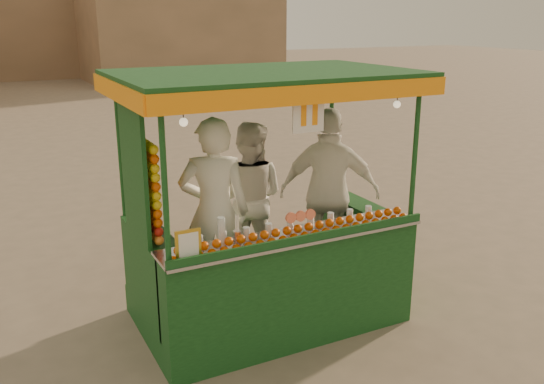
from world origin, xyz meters
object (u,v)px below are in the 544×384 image
vendor_right (330,193)px  vendor_left (214,213)px  vendor_middle (249,198)px  juice_cart (264,248)px

vendor_right → vendor_left: bearing=36.9°
vendor_left → vendor_middle: size_ratio=1.11×
vendor_middle → vendor_right: 0.89m
vendor_right → juice_cart: bearing=47.2°
vendor_middle → vendor_right: bearing=-175.8°
vendor_left → vendor_right: 1.39m
vendor_left → vendor_middle: (0.63, 0.56, -0.09)m
vendor_middle → vendor_right: size_ratio=0.92×
juice_cart → vendor_right: size_ratio=1.53×
vendor_middle → juice_cart: bearing=113.5°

